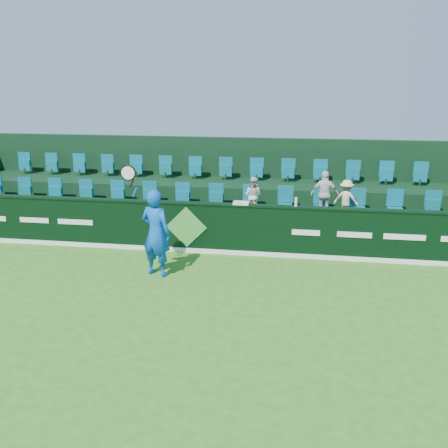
% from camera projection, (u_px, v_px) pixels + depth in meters
% --- Properties ---
extents(ground, '(60.00, 60.00, 0.00)m').
position_uv_depth(ground, '(141.00, 319.00, 9.59)').
color(ground, '#2D6E1A').
rests_on(ground, ground).
extents(sponsor_hoarding, '(16.00, 0.25, 1.35)m').
position_uv_depth(sponsor_hoarding, '(187.00, 227.00, 13.19)').
color(sponsor_hoarding, black).
rests_on(sponsor_hoarding, ground).
extents(stand_tier_front, '(16.00, 2.00, 0.80)m').
position_uv_depth(stand_tier_front, '(196.00, 225.00, 14.32)').
color(stand_tier_front, black).
rests_on(stand_tier_front, ground).
extents(stand_tier_back, '(16.00, 1.80, 1.30)m').
position_uv_depth(stand_tier_back, '(209.00, 201.00, 16.05)').
color(stand_tier_back, black).
rests_on(stand_tier_back, ground).
extents(stand_rear, '(16.00, 4.10, 2.60)m').
position_uv_depth(stand_rear, '(211.00, 182.00, 16.31)').
color(stand_rear, black).
rests_on(stand_rear, ground).
extents(seat_row_front, '(13.50, 0.50, 0.60)m').
position_uv_depth(seat_row_front, '(199.00, 198.00, 14.50)').
color(seat_row_front, '#08637A').
rests_on(seat_row_front, stand_tier_front).
extents(seat_row_back, '(13.50, 0.50, 0.60)m').
position_uv_depth(seat_row_back, '(210.00, 171.00, 16.07)').
color(seat_row_back, '#08637A').
rests_on(seat_row_back, stand_tier_back).
extents(tennis_player, '(1.25, 0.70, 2.68)m').
position_uv_depth(tennis_player, '(156.00, 232.00, 11.49)').
color(tennis_player, blue).
rests_on(tennis_player, ground).
extents(spectator_left, '(0.62, 0.56, 1.05)m').
position_uv_depth(spectator_left, '(253.00, 196.00, 13.83)').
color(spectator_left, silver).
rests_on(spectator_left, stand_tier_front).
extents(spectator_middle, '(0.75, 0.32, 1.27)m').
position_uv_depth(spectator_middle, '(325.00, 194.00, 13.51)').
color(spectator_middle, silver).
rests_on(spectator_middle, stand_tier_front).
extents(spectator_right, '(0.76, 0.57, 1.04)m').
position_uv_depth(spectator_right, '(346.00, 199.00, 13.45)').
color(spectator_right, beige).
rests_on(spectator_right, stand_tier_front).
extents(towel, '(0.41, 0.26, 0.06)m').
position_uv_depth(towel, '(241.00, 203.00, 12.78)').
color(towel, silver).
rests_on(towel, sponsor_hoarding).
extents(drinks_bottle, '(0.07, 0.07, 0.23)m').
position_uv_depth(drinks_bottle, '(296.00, 202.00, 12.55)').
color(drinks_bottle, silver).
rests_on(drinks_bottle, sponsor_hoarding).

